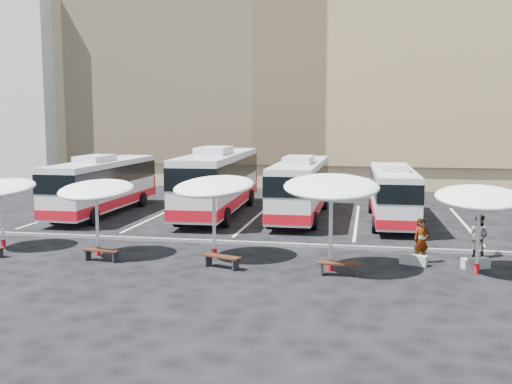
% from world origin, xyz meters
% --- Properties ---
extents(ground, '(120.00, 120.00, 0.00)m').
position_xyz_m(ground, '(0.00, 0.00, 0.00)').
color(ground, black).
rests_on(ground, ground).
extents(sandstone_building, '(42.00, 18.25, 29.60)m').
position_xyz_m(sandstone_building, '(0.00, 31.87, 12.63)').
color(sandstone_building, tan).
rests_on(sandstone_building, ground).
extents(apartment_block, '(14.00, 14.00, 18.00)m').
position_xyz_m(apartment_block, '(-28.00, 28.00, 9.00)').
color(apartment_block, silver).
rests_on(apartment_block, ground).
extents(curb_divider, '(34.00, 0.25, 0.15)m').
position_xyz_m(curb_divider, '(0.00, 0.50, 0.07)').
color(curb_divider, black).
rests_on(curb_divider, ground).
extents(bay_lines, '(24.15, 12.00, 0.01)m').
position_xyz_m(bay_lines, '(0.00, 8.00, 0.01)').
color(bay_lines, white).
rests_on(bay_lines, ground).
extents(bus_0, '(2.79, 11.68, 3.70)m').
position_xyz_m(bus_0, '(-9.59, 7.79, 1.89)').
color(bus_0, silver).
rests_on(bus_0, ground).
extents(bus_1, '(3.44, 13.40, 4.22)m').
position_xyz_m(bus_1, '(-2.53, 9.06, 2.16)').
color(bus_1, silver).
rests_on(bus_1, ground).
extents(bus_2, '(2.80, 11.80, 3.74)m').
position_xyz_m(bus_2, '(2.61, 8.75, 1.91)').
color(bus_2, silver).
rests_on(bus_2, ground).
extents(bus_3, '(2.73, 10.78, 3.40)m').
position_xyz_m(bus_3, '(8.01, 8.12, 1.74)').
color(bus_3, silver).
rests_on(bus_3, ground).
extents(sunshade_0, '(3.27, 3.31, 3.25)m').
position_xyz_m(sunshade_0, '(-9.91, -2.23, 2.77)').
color(sunshade_0, silver).
rests_on(sunshade_0, ground).
extents(sunshade_1, '(3.42, 3.46, 3.38)m').
position_xyz_m(sunshade_1, '(-4.88, -2.93, 2.87)').
color(sunshade_1, silver).
rests_on(sunshade_1, ground).
extents(sunshade_2, '(4.41, 4.44, 3.60)m').
position_xyz_m(sunshade_2, '(0.20, -2.38, 3.06)').
color(sunshade_2, silver).
rests_on(sunshade_2, ground).
extents(sunshade_3, '(4.04, 4.09, 3.88)m').
position_xyz_m(sunshade_3, '(5.22, -3.65, 3.30)').
color(sunshade_3, silver).
rests_on(sunshade_3, ground).
extents(sunshade_4, '(3.32, 3.36, 3.47)m').
position_xyz_m(sunshade_4, '(10.79, -3.05, 2.95)').
color(sunshade_4, silver).
rests_on(sunshade_4, ground).
extents(wood_bench_1, '(1.65, 0.59, 0.49)m').
position_xyz_m(wood_bench_1, '(-4.29, -3.85, 0.38)').
color(wood_bench_1, black).
rests_on(wood_bench_1, ground).
extents(wood_bench_2, '(1.69, 1.00, 0.50)m').
position_xyz_m(wood_bench_2, '(0.95, -4.06, 0.39)').
color(wood_bench_2, black).
rests_on(wood_bench_2, ground).
extents(wood_bench_3, '(1.67, 0.45, 0.51)m').
position_xyz_m(wood_bench_3, '(5.63, -4.36, 0.39)').
color(wood_bench_3, black).
rests_on(wood_bench_3, ground).
extents(conc_bench_0, '(1.15, 0.76, 0.41)m').
position_xyz_m(conc_bench_0, '(8.51, -2.08, 0.21)').
color(conc_bench_0, gray).
rests_on(conc_bench_0, ground).
extents(conc_bench_1, '(1.17, 0.76, 0.42)m').
position_xyz_m(conc_bench_1, '(10.89, -2.24, 0.21)').
color(conc_bench_1, gray).
rests_on(conc_bench_1, ground).
extents(passenger_0, '(0.79, 0.65, 1.86)m').
position_xyz_m(passenger_0, '(8.82, -1.66, 0.93)').
color(passenger_0, black).
rests_on(passenger_0, ground).
extents(passenger_1, '(1.15, 1.09, 1.86)m').
position_xyz_m(passenger_1, '(11.34, -0.17, 0.93)').
color(passenger_1, black).
rests_on(passenger_1, ground).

